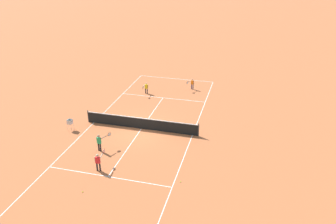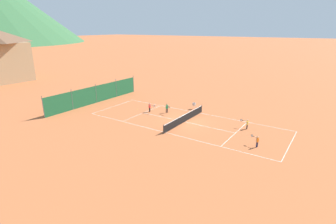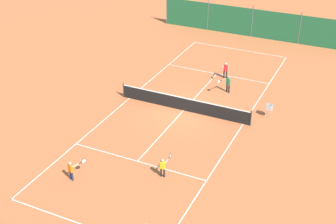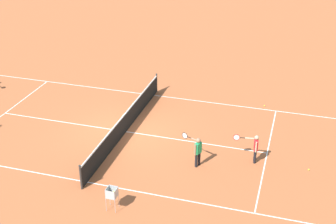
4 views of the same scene
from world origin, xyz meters
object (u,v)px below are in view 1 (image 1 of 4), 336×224
Objects in this scene: tennis_ball_mid_court at (149,80)px; ball_hopper at (70,122)px; tennis_net at (141,123)px; tennis_ball_by_net_left at (180,182)px; player_far_service at (146,87)px; player_far_baseline at (192,83)px; player_near_baseline at (98,161)px; player_near_service at (100,141)px; tennis_ball_near_corner at (83,192)px.

ball_hopper reaches higher than tennis_ball_mid_court.
tennis_net reaches higher than tennis_ball_by_net_left.
player_far_service reaches higher than tennis_net.
tennis_ball_by_net_left is (-6.34, 12.77, -0.62)m from player_far_service.
player_near_baseline reaches higher than player_far_baseline.
player_far_baseline reaches higher than player_far_service.
tennis_net is 5.98m from player_near_baseline.
tennis_ball_by_net_left is 0.07× the size of ball_hopper.
ball_hopper is (9.78, -4.21, 0.62)m from tennis_ball_by_net_left.
player_far_service is 0.90× the size of player_near_baseline.
player_near_service is 4.53m from tennis_ball_near_corner.
ball_hopper is at bearing 16.50° from tennis_net.
tennis_ball_mid_court is at bearing -85.93° from player_near_service.
player_far_baseline is 17.69m from tennis_ball_near_corner.
player_far_baseline is 17.13× the size of tennis_ball_by_net_left.
player_far_service is at bearing -86.00° from tennis_ball_near_corner.
player_far_service is 4.74m from player_far_baseline.
tennis_net is at bearing 105.03° from player_far_service.
player_near_service reaches higher than player_far_service.
tennis_net reaches higher than tennis_ball_near_corner.
player_far_service reaches higher than tennis_ball_by_net_left.
player_far_service reaches higher than ball_hopper.
player_near_service reaches higher than player_near_baseline.
tennis_ball_mid_court is at bearing -15.18° from player_far_baseline.
player_far_baseline is 1.27× the size of ball_hopper.
player_far_baseline is 17.13× the size of tennis_ball_mid_court.
player_far_service is 12.95m from player_near_baseline.
player_near_baseline is (0.82, 5.92, 0.22)m from tennis_net.
player_far_service is 16.96× the size of tennis_ball_near_corner.
tennis_ball_mid_court and tennis_ball_by_net_left have the same top height.
tennis_ball_near_corner is (0.82, 8.13, -0.47)m from tennis_net.
ball_hopper is (7.59, 10.85, -0.01)m from player_far_baseline.
ball_hopper is (3.43, 8.56, -0.00)m from player_far_service.
player_far_service is at bearing 28.86° from player_far_baseline.
player_near_service is at bearing 94.07° from tennis_ball_mid_court.
tennis_ball_by_net_left is (-6.22, 2.03, -0.72)m from player_near_service.
ball_hopper is at bearing 68.15° from player_far_service.
tennis_net is 7.32m from tennis_ball_by_net_left.
tennis_ball_by_net_left is at bearing 127.67° from tennis_net.
tennis_net is 139.09× the size of tennis_ball_near_corner.
player_far_service is 9.22m from ball_hopper.
tennis_ball_near_corner is (-0.93, 4.38, -0.72)m from player_near_service.
tennis_ball_mid_court is at bearing -101.72° from ball_hopper.
player_far_baseline is at bearing -124.96° from ball_hopper.
tennis_ball_by_net_left is at bearing -156.10° from tennis_ball_near_corner.
ball_hopper is at bearing -23.31° from tennis_ball_by_net_left.
tennis_net is 5.54m from ball_hopper.
tennis_net is at bearing -95.76° from tennis_ball_near_corner.
player_far_baseline reaches higher than tennis_net.
player_near_baseline is at bearing -90.07° from tennis_ball_near_corner.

